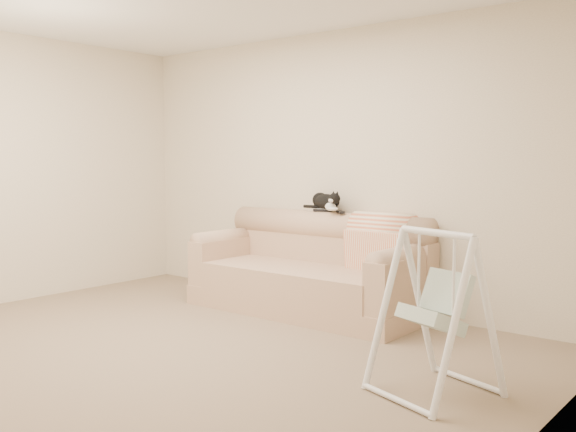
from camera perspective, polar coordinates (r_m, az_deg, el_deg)
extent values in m
plane|color=brown|center=(4.84, -9.68, -11.68)|extent=(5.00, 5.00, 0.00)
cube|color=beige|center=(6.14, 4.34, 4.21)|extent=(5.00, 0.04, 2.60)
cube|color=beige|center=(6.73, -24.07, 3.86)|extent=(0.04, 4.00, 2.60)
cube|color=beige|center=(3.21, 20.95, 3.18)|extent=(0.04, 4.00, 2.60)
cube|color=tan|center=(5.91, 1.54, -7.64)|extent=(2.20, 0.90, 0.18)
cube|color=tan|center=(5.78, 0.87, -5.80)|extent=(1.80, 0.68, 0.24)
cube|color=tan|center=(6.12, 3.49, -3.98)|extent=(2.20, 0.22, 0.50)
cylinder|color=tan|center=(6.07, 3.51, -0.93)|extent=(2.16, 0.28, 0.28)
cube|color=tan|center=(6.49, -5.42, -3.82)|extent=(0.20, 0.88, 0.42)
cylinder|color=tan|center=(6.47, -5.43, -1.98)|extent=(0.18, 0.84, 0.18)
cube|color=tan|center=(5.32, 10.08, -5.84)|extent=(0.20, 0.88, 0.42)
cylinder|color=tan|center=(5.28, 10.11, -3.61)|extent=(0.18, 0.84, 0.18)
cube|color=black|center=(6.08, 3.11, 0.51)|extent=(0.19, 0.08, 0.02)
cube|color=gray|center=(6.08, 3.11, 0.64)|extent=(0.11, 0.05, 0.01)
cube|color=black|center=(5.94, 4.68, 0.38)|extent=(0.16, 0.15, 0.02)
ellipsoid|color=black|center=(6.07, 3.46, 1.28)|extent=(0.38, 0.26, 0.15)
ellipsoid|color=black|center=(6.17, 2.87, 1.43)|extent=(0.20, 0.19, 0.15)
ellipsoid|color=white|center=(5.98, 3.79, 0.94)|extent=(0.15, 0.13, 0.10)
ellipsoid|color=black|center=(5.91, 4.14, 1.56)|extent=(0.14, 0.14, 0.10)
ellipsoid|color=white|center=(5.89, 3.85, 1.39)|extent=(0.07, 0.06, 0.04)
sphere|color=#BF7272|center=(5.87, 3.69, 1.39)|extent=(0.01, 0.01, 0.01)
cone|color=black|center=(5.94, 4.06, 2.05)|extent=(0.04, 0.05, 0.05)
cone|color=black|center=(5.89, 4.40, 2.03)|extent=(0.06, 0.06, 0.05)
sphere|color=olive|center=(5.91, 3.74, 1.62)|extent=(0.02, 0.02, 0.02)
sphere|color=olive|center=(5.88, 3.95, 1.60)|extent=(0.02, 0.02, 0.02)
ellipsoid|color=white|center=(5.92, 3.84, 0.66)|extent=(0.08, 0.10, 0.03)
ellipsoid|color=white|center=(5.88, 4.11, 0.63)|extent=(0.08, 0.10, 0.03)
cylinder|color=black|center=(6.18, 2.14, 0.84)|extent=(0.19, 0.04, 0.03)
cylinder|color=#E36E47|center=(5.74, 8.50, -1.32)|extent=(0.57, 0.33, 0.33)
cube|color=#E36E47|center=(5.62, 7.59, -3.50)|extent=(0.57, 0.09, 0.42)
cylinder|color=white|center=(4.01, 8.55, -8.08)|extent=(0.14, 0.34, 0.97)
cylinder|color=white|center=(4.21, 11.60, -7.50)|extent=(0.14, 0.34, 0.97)
cylinder|color=white|center=(3.63, 14.48, -9.58)|extent=(0.14, 0.34, 0.97)
cylinder|color=white|center=(3.85, 17.51, -8.81)|extent=(0.14, 0.34, 0.97)
cylinder|color=white|center=(3.84, 13.07, -1.47)|extent=(0.54, 0.21, 0.04)
cylinder|color=white|center=(3.85, 9.60, -15.79)|extent=(0.54, 0.20, 0.03)
cylinder|color=white|center=(4.26, 15.67, -13.85)|extent=(0.54, 0.20, 0.03)
cube|color=white|center=(3.90, 12.59, -8.99)|extent=(0.39, 0.37, 0.18)
cube|color=white|center=(3.96, 13.93, -6.60)|extent=(0.35, 0.24, 0.26)
cylinder|color=white|center=(3.96, 11.55, -4.59)|extent=(0.02, 0.02, 0.46)
cylinder|color=white|center=(3.77, 14.53, -5.12)|extent=(0.02, 0.02, 0.46)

